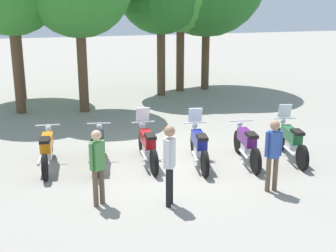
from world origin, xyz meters
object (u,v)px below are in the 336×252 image
motorcycle_4 (246,144)px  person_2 (170,159)px  person_0 (273,151)px  person_1 (98,162)px  motorcycle_0 (47,149)px  motorcycle_2 (147,144)px  motorcycle_5 (291,140)px  motorcycle_3 (199,145)px  motorcycle_1 (98,147)px

motorcycle_4 → person_2: 3.29m
person_0 → person_1: (-3.79, 0.39, -0.01)m
motorcycle_0 → motorcycle_2: (2.50, -0.41, 0.01)m
motorcycle_5 → person_1: (-5.32, -1.35, 0.43)m
motorcycle_3 → person_1: bearing=130.1°
motorcycle_5 → motorcycle_0: bearing=90.2°
motorcycle_2 → person_1: person_1 is taller
motorcycle_3 → motorcycle_4: 1.27m
motorcycle_0 → motorcycle_4: (5.01, -1.05, 0.00)m
motorcycle_0 → person_0: person_0 is taller
motorcycle_0 → motorcycle_2: 2.54m
motorcycle_2 → motorcycle_5: size_ratio=1.01×
motorcycle_2 → person_2: (-0.15, -2.51, 0.50)m
motorcycle_2 → person_2: bearing=179.2°
motorcycle_1 → motorcycle_4: size_ratio=0.99×
motorcycle_2 → person_0: 3.36m
motorcycle_0 → person_0: 5.56m
motorcycle_4 → person_1: person_1 is taller
motorcycle_4 → person_0: (-0.27, -1.83, 0.45)m
person_2 → motorcycle_0: bearing=-19.8°
motorcycle_1 → person_2: person_2 is taller
motorcycle_4 → motorcycle_5: 1.26m
motorcycle_4 → motorcycle_0: bearing=87.5°
motorcycle_4 → motorcycle_5: motorcycle_5 is taller
motorcycle_0 → motorcycle_1: bearing=-92.5°
motorcycle_3 → person_1: (-2.82, -1.64, 0.43)m
motorcycle_0 → motorcycle_5: motorcycle_5 is taller
motorcycle_2 → motorcycle_4: 2.59m
person_2 → motorcycle_5: bearing=-124.2°
motorcycle_1 → person_0: size_ratio=1.32×
person_0 → person_2: 2.39m
person_1 → motorcycle_0: bearing=-11.0°
motorcycle_1 → person_1: (-0.31, -2.29, 0.44)m
motorcycle_1 → motorcycle_4: same height
motorcycle_0 → motorcycle_3: motorcycle_3 is taller
motorcycle_2 → motorcycle_3: same height
motorcycle_0 → motorcycle_5: 6.37m
motorcycle_1 → person_1: 2.35m
motorcycle_2 → motorcycle_4: motorcycle_2 is taller
motorcycle_3 → person_2: 2.55m
motorcycle_0 → motorcycle_5: bearing=-93.7°
person_1 → person_2: person_2 is taller
motorcycle_5 → person_1: size_ratio=1.33×
motorcycle_1 → motorcycle_5: bearing=-88.7°
motorcycle_1 → motorcycle_2: size_ratio=0.99×
motorcycle_1 → person_0: 4.41m
motorcycle_1 → person_0: (3.48, -2.68, 0.45)m
motorcycle_2 → motorcycle_3: bearing=-106.7°
motorcycle_1 → motorcycle_2: bearing=-87.4°
motorcycle_3 → person_2: (-1.41, -2.07, 0.50)m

